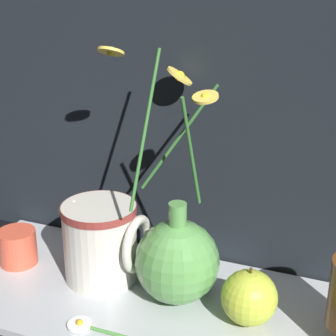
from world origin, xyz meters
name	(u,v)px	position (x,y,z in m)	size (l,w,h in m)	color
ground_plane	(166,308)	(0.00, 0.00, 0.00)	(6.00, 6.00, 0.00)	black
shelf	(166,305)	(0.00, 0.00, 0.01)	(0.74, 0.30, 0.01)	#B2B7BC
vase_with_flowers	(177,258)	(0.01, 0.02, 0.08)	(0.18, 0.20, 0.38)	#59994C
yellow_mug	(16,247)	(-0.28, 0.01, 0.04)	(0.07, 0.06, 0.06)	#DB5138
ceramic_pitcher	(102,239)	(-0.12, 0.03, 0.08)	(0.14, 0.12, 0.14)	beige
orange_fruit	(250,297)	(0.13, 0.00, 0.05)	(0.08, 0.08, 0.09)	#B7C638
loose_daisy	(88,327)	(-0.08, -0.10, 0.02)	(0.12, 0.04, 0.01)	#4C8E3D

